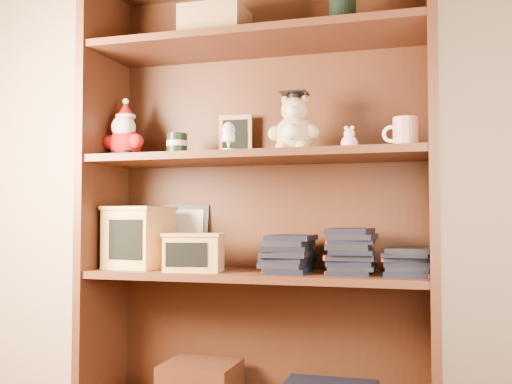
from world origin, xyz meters
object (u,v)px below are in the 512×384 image
(bookcase, at_px, (259,204))
(treats_box, at_px, (139,237))
(grad_teddy_bear, at_px, (294,129))
(teacher_mug, at_px, (405,133))

(bookcase, height_order, treats_box, bookcase)
(grad_teddy_bear, bearing_deg, bookcase, 157.60)
(bookcase, xyz_separation_m, treats_box, (-0.44, -0.05, -0.12))
(bookcase, height_order, teacher_mug, bookcase)
(teacher_mug, height_order, treats_box, teacher_mug)
(treats_box, bearing_deg, grad_teddy_bear, -0.54)
(teacher_mug, relative_size, treats_box, 0.51)
(grad_teddy_bear, relative_size, teacher_mug, 1.82)
(grad_teddy_bear, height_order, treats_box, grad_teddy_bear)
(bookcase, bearing_deg, teacher_mug, -5.78)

